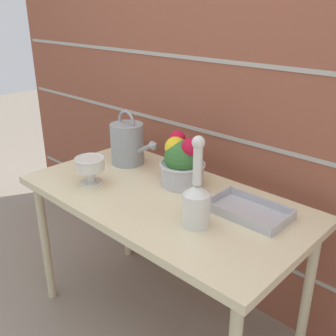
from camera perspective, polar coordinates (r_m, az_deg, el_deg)
name	(u,v)px	position (r m, az deg, el deg)	size (l,w,h in m)	color
ground_plane	(163,323)	(2.19, -0.67, -21.52)	(12.00, 12.00, 0.00)	gray
brick_wall	(228,99)	(1.98, 8.67, 9.93)	(3.60, 0.08, 2.20)	brown
patio_table	(163,209)	(1.79, -0.76, -5.96)	(1.32, 0.69, 0.74)	beige
watering_can	(128,143)	(2.08, -5.88, 3.61)	(0.32, 0.17, 0.29)	#93999E
crystal_pedestal_bowl	(90,166)	(1.86, -11.22, 0.24)	(0.14, 0.14, 0.13)	silver
flower_planter	(182,162)	(1.82, 2.06, 0.90)	(0.22, 0.22, 0.25)	#BCBCC1
glass_decanter	(197,199)	(1.48, 4.18, -4.52)	(0.11, 0.11, 0.36)	silver
wire_tray	(249,212)	(1.63, 11.62, -6.22)	(0.32, 0.20, 0.04)	#B7B7BC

